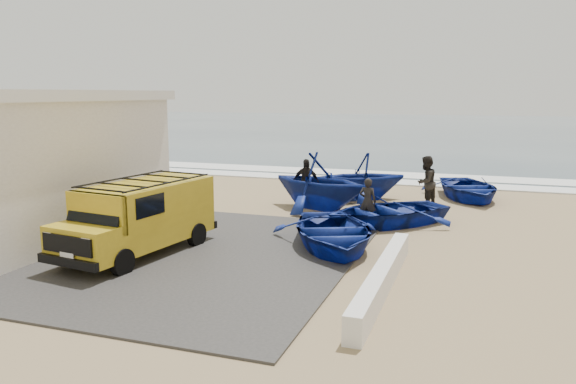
% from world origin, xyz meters
% --- Properties ---
extents(ground, '(160.00, 160.00, 0.00)m').
position_xyz_m(ground, '(0.00, 0.00, 0.00)').
color(ground, '#998059').
extents(slab, '(12.00, 10.00, 0.05)m').
position_xyz_m(slab, '(-2.00, -2.00, 0.03)').
color(slab, '#3B3936').
rests_on(slab, ground).
extents(ocean, '(180.00, 88.00, 0.01)m').
position_xyz_m(ocean, '(0.00, 56.00, 0.00)').
color(ocean, '#385166').
rests_on(ocean, ground).
extents(surf_line, '(180.00, 1.60, 0.06)m').
position_xyz_m(surf_line, '(0.00, 12.00, 0.03)').
color(surf_line, white).
rests_on(surf_line, ground).
extents(surf_wash, '(180.00, 2.20, 0.04)m').
position_xyz_m(surf_wash, '(0.00, 14.50, 0.02)').
color(surf_wash, white).
rests_on(surf_wash, ground).
extents(parapet, '(0.35, 6.00, 0.55)m').
position_xyz_m(parapet, '(5.00, -3.00, 0.28)').
color(parapet, silver).
rests_on(parapet, ground).
extents(van, '(2.42, 4.81, 1.98)m').
position_xyz_m(van, '(-1.51, -2.33, 1.06)').
color(van, gold).
rests_on(van, ground).
extents(boat_near_left, '(4.62, 5.27, 0.91)m').
position_xyz_m(boat_near_left, '(3.12, -0.10, 0.45)').
color(boat_near_left, navy).
rests_on(boat_near_left, ground).
extents(boat_near_right, '(5.15, 5.11, 0.88)m').
position_xyz_m(boat_near_right, '(4.05, 3.15, 0.44)').
color(boat_near_right, navy).
rests_on(boat_near_right, ground).
extents(boat_mid_left, '(4.88, 4.57, 2.08)m').
position_xyz_m(boat_mid_left, '(1.28, 4.95, 1.04)').
color(boat_mid_left, navy).
rests_on(boat_mid_left, ground).
extents(boat_far_left, '(4.58, 4.38, 1.87)m').
position_xyz_m(boat_far_left, '(2.36, 7.30, 0.94)').
color(boat_far_left, navy).
rests_on(boat_far_left, ground).
extents(boat_far_right, '(4.33, 5.11, 0.90)m').
position_xyz_m(boat_far_right, '(6.43, 8.78, 0.45)').
color(boat_far_right, navy).
rests_on(boat_far_right, ground).
extents(fisherman_front, '(0.59, 0.41, 1.53)m').
position_xyz_m(fisherman_front, '(3.48, 3.02, 0.76)').
color(fisherman_front, black).
rests_on(fisherman_front, ground).
extents(fisherman_middle, '(1.07, 1.17, 1.95)m').
position_xyz_m(fisherman_middle, '(4.98, 6.34, 0.97)').
color(fisherman_middle, black).
rests_on(fisherman_middle, ground).
extents(fisherman_back, '(1.06, 0.53, 1.75)m').
position_xyz_m(fisherman_back, '(0.57, 5.62, 0.87)').
color(fisherman_back, black).
rests_on(fisherman_back, ground).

